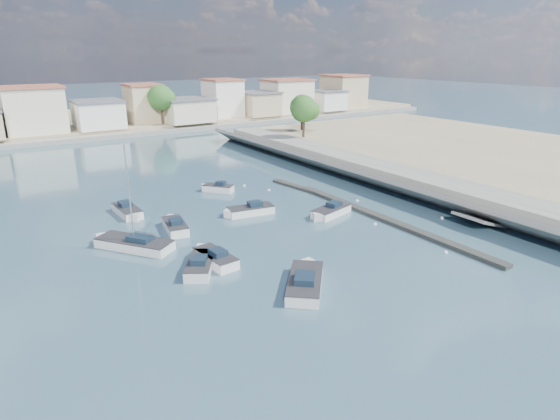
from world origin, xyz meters
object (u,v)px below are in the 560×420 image
motorboat_a (214,258)px  motorboat_d (330,212)px  motorboat_g (128,212)px  motorboat_e (175,226)px  sailboat (132,243)px  motorboat_c (249,211)px  motorboat_b (201,264)px  motorboat_h (306,281)px  motorboat_f (217,188)px

motorboat_a → motorboat_d: size_ratio=0.96×
motorboat_d → motorboat_g: bearing=146.3°
motorboat_a → motorboat_d: (14.46, 3.49, -0.00)m
motorboat_a → motorboat_e: (0.05, 8.32, -0.00)m
sailboat → motorboat_g: bearing=75.6°
motorboat_c → motorboat_e: size_ratio=1.09×
motorboat_b → motorboat_h: same height
motorboat_b → sailboat: 7.59m
motorboat_a → motorboat_c: same height
motorboat_e → motorboat_d: bearing=-18.5°
motorboat_f → sailboat: sailboat is taller
motorboat_a → sailboat: sailboat is taller
motorboat_d → motorboat_f: same height
motorboat_b → motorboat_d: (15.81, 4.05, -0.00)m
motorboat_a → sailboat: bearing=125.8°
motorboat_e → motorboat_h: bearing=-76.9°
motorboat_a → motorboat_f: same height
motorboat_d → motorboat_b: bearing=-165.6°
motorboat_d → sailboat: (-19.01, 2.83, 0.03)m
motorboat_b → motorboat_c: size_ratio=0.89×
motorboat_c → motorboat_h: (-4.22, -15.43, -0.00)m
motorboat_e → motorboat_c: bearing=-0.2°
motorboat_d → motorboat_f: bearing=112.2°
motorboat_c → motorboat_g: (-10.24, 6.43, 0.00)m
sailboat → motorboat_e: bearing=23.6°
motorboat_a → motorboat_c: 11.43m
sailboat → motorboat_a: bearing=-54.2°
motorboat_e → motorboat_g: (-2.43, 6.41, 0.00)m
motorboat_c → motorboat_f: same height
motorboat_f → sailboat: size_ratio=0.40×
motorboat_b → motorboat_d: size_ratio=0.91×
motorboat_c → motorboat_h: same height
motorboat_c → motorboat_g: bearing=147.9°
motorboat_d → sailboat: bearing=171.5°
motorboat_b → motorboat_h: (4.98, -6.57, 0.00)m
motorboat_b → motorboat_f: (10.12, 18.00, 0.00)m
motorboat_b → motorboat_f: 20.65m
motorboat_b → motorboat_d: 16.32m
motorboat_a → sailboat: 7.78m
motorboat_e → motorboat_g: 6.85m
motorboat_f → sailboat: (-13.33, -11.12, 0.03)m
motorboat_b → sailboat: (-3.21, 6.88, 0.03)m
motorboat_g → motorboat_h: bearing=-74.6°
motorboat_g → motorboat_h: (6.02, -21.86, -0.00)m
motorboat_f → motorboat_g: (-11.16, -2.71, 0.00)m
motorboat_b → motorboat_d: same height
motorboat_c → motorboat_e: (-7.81, 0.03, -0.00)m
motorboat_g → sailboat: bearing=-104.4°
motorboat_d → motorboat_g: (-16.84, 11.24, 0.00)m
motorboat_g → motorboat_d: bearing=-33.7°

